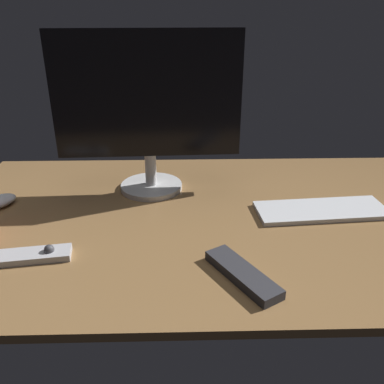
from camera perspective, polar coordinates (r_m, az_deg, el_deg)
desk at (r=109.58cm, az=1.92°, el=-3.75°), size 140.00×84.00×2.00cm
monitor at (r=116.52cm, az=-6.20°, el=11.85°), size 52.23×18.47×45.66cm
keyboard at (r=115.72cm, az=17.62°, el=-2.45°), size 35.90×15.11×1.26cm
media_remote at (r=97.89cm, az=-20.94°, el=-8.21°), size 16.14×7.56×3.14cm
tv_remote at (r=86.27cm, az=7.06°, el=-11.29°), size 14.66×19.43×2.13cm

